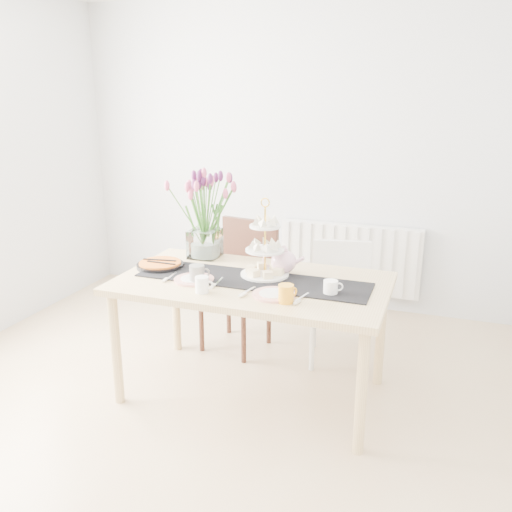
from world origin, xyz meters
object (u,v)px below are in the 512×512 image
(chair_brown, at_px, (242,274))
(teapot, at_px, (284,262))
(cream_jug, at_px, (331,287))
(mug_grey, at_px, (197,274))
(dining_table, at_px, (252,292))
(plate_left, at_px, (194,279))
(plate_right, at_px, (274,295))
(radiator, at_px, (350,258))
(tart_tin, at_px, (160,265))
(tulip_vase, at_px, (204,201))
(cake_stand, at_px, (265,257))
(chair_white, at_px, (341,292))
(mug_orange, at_px, (286,294))
(mug_white, at_px, (202,285))

(chair_brown, distance_m, teapot, 0.71)
(cream_jug, xyz_separation_m, mug_grey, (-0.78, -0.07, 0.01))
(dining_table, bearing_deg, cream_jug, -8.55)
(chair_brown, relative_size, plate_left, 3.89)
(plate_right, bearing_deg, radiator, 86.66)
(teapot, height_order, tart_tin, teapot)
(radiator, xyz_separation_m, cream_jug, (0.18, -1.69, 0.34))
(radiator, bearing_deg, tulip_vase, -121.09)
(tulip_vase, distance_m, mug_grey, 0.61)
(tulip_vase, xyz_separation_m, plate_right, (0.66, -0.54, -0.38))
(tart_tin, height_order, plate_right, tart_tin)
(teapot, distance_m, plate_left, 0.56)
(dining_table, bearing_deg, cake_stand, 63.40)
(radiator, height_order, plate_left, plate_left)
(radiator, bearing_deg, plate_right, -93.34)
(chair_brown, xyz_separation_m, cream_jug, (0.81, -0.72, 0.25))
(chair_white, bearing_deg, mug_grey, -141.53)
(tulip_vase, relative_size, cream_jug, 8.64)
(dining_table, height_order, mug_grey, mug_grey)
(dining_table, distance_m, plate_left, 0.36)
(chair_brown, bearing_deg, tart_tin, -106.84)
(mug_orange, xyz_separation_m, plate_left, (-0.62, 0.15, -0.04))
(cream_jug, xyz_separation_m, plate_left, (-0.81, -0.05, -0.03))
(tulip_vase, bearing_deg, dining_table, -36.12)
(cake_stand, relative_size, tart_tin, 1.45)
(chair_white, relative_size, tulip_vase, 1.19)
(chair_white, relative_size, plate_left, 3.45)
(mug_grey, bearing_deg, cream_jug, -37.35)
(chair_brown, xyz_separation_m, tart_tin, (-0.32, -0.61, 0.22))
(cake_stand, height_order, tart_tin, cake_stand)
(chair_brown, distance_m, tulip_vase, 0.68)
(dining_table, relative_size, chair_brown, 1.72)
(chair_white, xyz_separation_m, cream_jug, (0.08, -0.76, 0.31))
(dining_table, height_order, mug_white, mug_white)
(tulip_vase, distance_m, cake_stand, 0.63)
(radiator, xyz_separation_m, mug_orange, (-0.01, -1.89, 0.35))
(chair_white, relative_size, mug_orange, 8.36)
(cream_jug, bearing_deg, chair_brown, 120.45)
(tulip_vase, relative_size, cake_stand, 1.61)
(radiator, relative_size, tart_tin, 4.04)
(cake_stand, bearing_deg, mug_grey, -145.02)
(tulip_vase, height_order, cake_stand, tulip_vase)
(chair_white, xyz_separation_m, teapot, (-0.27, -0.51, 0.35))
(chair_brown, bearing_deg, plate_left, -79.68)
(tulip_vase, bearing_deg, chair_brown, 64.58)
(chair_white, xyz_separation_m, plate_left, (-0.73, -0.81, 0.28))
(tart_tin, distance_m, plate_right, 0.87)
(chair_brown, distance_m, plate_left, 0.80)
(dining_table, distance_m, plate_right, 0.29)
(teapot, relative_size, mug_grey, 2.39)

